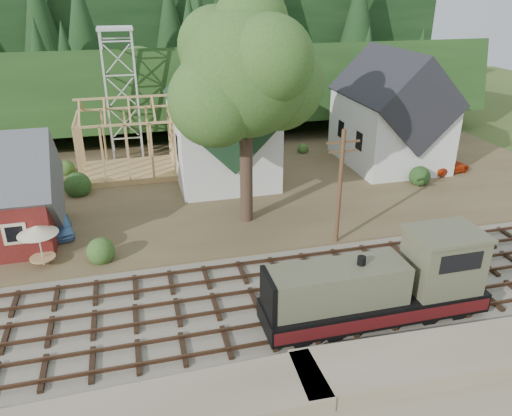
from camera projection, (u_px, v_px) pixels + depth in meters
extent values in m
plane|color=#384C1E|center=(254.00, 304.00, 27.39)|extent=(140.00, 140.00, 0.00)
cube|color=#726B5B|center=(254.00, 303.00, 27.35)|extent=(64.00, 11.00, 0.16)
cube|color=brown|center=(203.00, 185.00, 43.19)|extent=(64.00, 26.00, 0.30)
cube|color=#1E3F19|center=(174.00, 119.00, 64.41)|extent=(70.00, 28.96, 12.74)
cube|color=black|center=(163.00, 95.00, 78.51)|extent=(80.00, 20.00, 12.00)
cube|color=silver|center=(220.00, 139.00, 44.03)|extent=(8.00, 12.00, 6.40)
cube|color=#16311D|center=(219.00, 103.00, 42.71)|extent=(8.40, 12.96, 8.40)
cube|color=silver|center=(233.00, 93.00, 36.59)|extent=(2.40, 2.40, 4.00)
cone|color=#16311D|center=(232.00, 47.00, 35.23)|extent=(5.37, 5.37, 2.60)
cube|color=silver|center=(389.00, 130.00, 46.81)|extent=(8.00, 10.00, 6.40)
cube|color=black|center=(393.00, 96.00, 45.49)|extent=(8.40, 10.80, 8.40)
cube|color=tan|center=(130.00, 171.00, 45.18)|extent=(8.00, 6.00, 0.50)
cube|color=tan|center=(122.00, 97.00, 42.43)|extent=(8.00, 0.18, 0.18)
cube|color=silver|center=(107.00, 98.00, 46.54)|extent=(0.18, 0.18, 12.00)
cube|color=silver|center=(137.00, 96.00, 47.18)|extent=(0.18, 0.18, 12.00)
cube|color=silver|center=(107.00, 92.00, 49.00)|extent=(0.18, 0.18, 12.00)
cube|color=silver|center=(136.00, 91.00, 49.65)|extent=(0.18, 0.18, 12.00)
cube|color=silver|center=(115.00, 28.00, 45.61)|extent=(3.20, 3.20, 0.25)
cylinder|color=#38281E|center=(246.00, 168.00, 34.88)|extent=(0.90, 0.90, 8.00)
sphere|color=#33541F|center=(245.00, 73.00, 32.20)|extent=(8.40, 8.40, 8.40)
sphere|color=#33541F|center=(278.00, 84.00, 34.07)|extent=(6.40, 6.40, 6.40)
sphere|color=#33541F|center=(215.00, 101.00, 31.61)|extent=(6.00, 6.00, 6.00)
cylinder|color=#4C331E|center=(340.00, 190.00, 31.92)|extent=(0.28, 0.28, 8.00)
cube|color=#4C331E|center=(343.00, 142.00, 30.60)|extent=(2.20, 0.12, 0.12)
cube|color=#4C331E|center=(343.00, 151.00, 30.85)|extent=(1.80, 0.12, 0.12)
cube|color=black|center=(373.00, 316.00, 25.89)|extent=(11.52, 2.40, 0.34)
cube|color=black|center=(374.00, 305.00, 25.60)|extent=(11.52, 2.79, 1.06)
cube|color=#54533D|center=(338.00, 285.00, 24.48)|extent=(6.91, 2.21, 2.02)
cube|color=#54533D|center=(443.00, 261.00, 25.58)|extent=(3.46, 2.69, 3.07)
cube|color=#54533D|center=(448.00, 233.00, 24.92)|extent=(3.65, 2.88, 0.19)
cube|color=black|center=(461.00, 263.00, 24.10)|extent=(2.30, 0.06, 0.96)
cube|color=#4C1011|center=(387.00, 321.00, 24.35)|extent=(11.52, 0.04, 0.67)
cube|color=#4C1011|center=(362.00, 290.00, 26.84)|extent=(11.52, 0.04, 0.67)
cylinder|color=black|center=(361.00, 263.00, 24.29)|extent=(0.42, 0.42, 0.67)
imported|color=#6297D3|center=(61.00, 226.00, 34.22)|extent=(2.05, 3.72, 1.20)
imported|color=red|center=(448.00, 166.00, 45.40)|extent=(4.44, 2.69, 1.15)
cylinder|color=silver|center=(41.00, 247.00, 30.21)|extent=(0.11, 0.11, 2.38)
cylinder|color=tan|center=(43.00, 257.00, 30.50)|extent=(1.52, 1.52, 0.09)
cone|color=beige|center=(37.00, 230.00, 29.72)|extent=(2.38, 2.38, 0.54)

